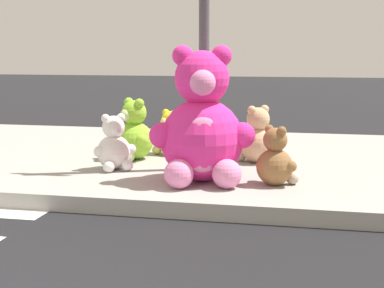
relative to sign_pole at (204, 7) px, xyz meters
name	(u,v)px	position (x,y,z in m)	size (l,w,h in m)	color
sidewalk	(137,159)	(-1.00, 0.80, -1.77)	(28.00, 4.40, 0.15)	#9E9B93
sign_pole	(204,7)	(0.00, 0.00, 0.00)	(0.56, 0.11, 3.20)	#4C4C51
plush_pink_large	(202,128)	(0.09, -0.59, -1.17)	(0.99, 0.92, 1.31)	#F22D93
plush_tan	(257,140)	(0.52, 0.50, -1.44)	(0.47, 0.47, 0.65)	tan
plush_lavender	(200,140)	(-0.17, 0.66, -1.49)	(0.37, 0.36, 0.51)	#B28CD8
plush_white	(114,147)	(-0.93, -0.22, -1.46)	(0.42, 0.43, 0.60)	white
plush_brown	(276,161)	(0.81, -0.58, -1.47)	(0.40, 0.41, 0.57)	olive
plush_lime	(133,135)	(-0.91, 0.38, -1.41)	(0.50, 0.52, 0.72)	#8CD133
plush_yellow	(169,136)	(-0.58, 0.79, -1.48)	(0.38, 0.40, 0.55)	yellow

